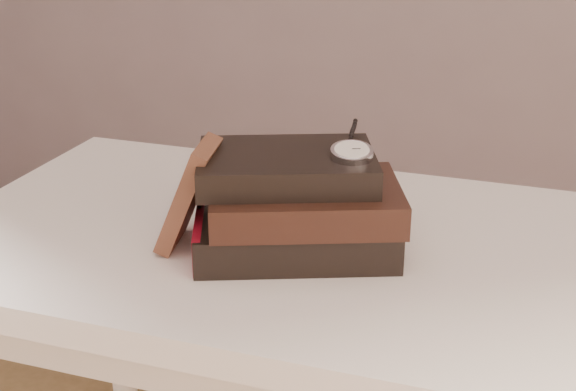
% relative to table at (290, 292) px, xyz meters
% --- Properties ---
extents(table, '(1.00, 0.60, 0.75)m').
position_rel_table_xyz_m(table, '(0.00, 0.00, 0.00)').
color(table, white).
rests_on(table, ground).
extents(book_stack, '(0.32, 0.27, 0.13)m').
position_rel_table_xyz_m(book_stack, '(0.02, -0.04, 0.15)').
color(book_stack, black).
rests_on(book_stack, table).
extents(journal, '(0.10, 0.11, 0.15)m').
position_rel_table_xyz_m(journal, '(-0.12, -0.07, 0.17)').
color(journal, '#48271B').
rests_on(journal, table).
extents(pocket_watch, '(0.07, 0.16, 0.02)m').
position_rel_table_xyz_m(pocket_watch, '(0.09, -0.02, 0.23)').
color(pocket_watch, silver).
rests_on(pocket_watch, book_stack).
extents(eyeglasses, '(0.15, 0.16, 0.05)m').
position_rel_table_xyz_m(eyeglasses, '(-0.10, 0.01, 0.17)').
color(eyeglasses, silver).
rests_on(eyeglasses, book_stack).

